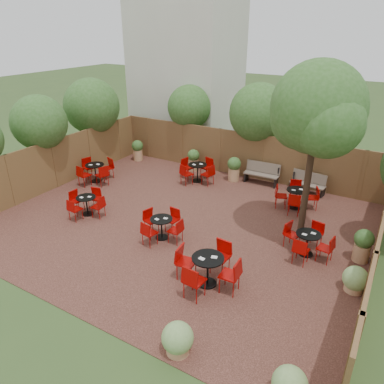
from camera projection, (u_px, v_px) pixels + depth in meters
The scene contains 13 objects.
ground at pixel (180, 223), 12.60m from camera, with size 80.00×80.00×0.00m, color #354F23.
courtyard_paving at pixel (180, 222), 12.59m from camera, with size 12.00×10.00×0.02m, color #361D16.
fence_back at pixel (240, 154), 16.10m from camera, with size 12.00×0.08×2.00m, color #54341F.
fence_left at pixel (54, 164), 14.93m from camera, with size 0.08×10.00×2.00m, color #54341F.
fence_right at pixel (377, 247), 9.42m from camera, with size 0.08×10.00×2.00m, color #54341F.
neighbour_building at pixel (187, 70), 19.26m from camera, with size 5.00×4.00×8.00m, color beige.
overhang_foliage at pixel (186, 119), 14.89m from camera, with size 15.49×10.33×2.53m.
courtyard_tree at pixel (317, 114), 10.25m from camera, with size 2.78×2.68×5.39m.
park_bench_left at pixel (262, 173), 15.47m from camera, with size 1.47×0.52×0.90m.
park_bench_right at pixel (308, 183), 14.59m from camera, with size 1.41×0.61×0.85m.
bistro_tables at pixel (189, 206), 12.74m from camera, with size 10.79×7.50×0.95m.
planters at pixel (215, 172), 15.30m from camera, with size 11.32×4.30×1.05m.
low_shrubs at pixel (276, 330), 7.72m from camera, with size 3.48×4.54×0.72m.
Camera 1 is at (5.93, -9.28, 6.21)m, focal length 34.39 mm.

